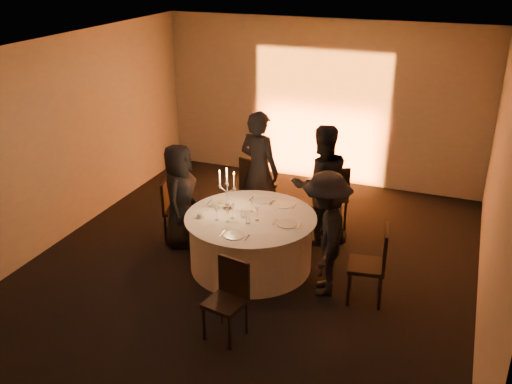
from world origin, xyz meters
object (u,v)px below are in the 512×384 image
(chair_back_left, at_px, (255,183))
(chair_right, at_px, (374,260))
(guest_right, at_px, (326,234))
(guest_left, at_px, (180,196))
(chair_left, at_px, (173,206))
(guest_back_left, at_px, (259,170))
(candelabra, at_px, (227,195))
(coffee_cup, at_px, (200,216))
(chair_back_right, at_px, (333,193))
(chair_front, at_px, (229,294))
(banquet_table, at_px, (251,241))
(guest_back_right, at_px, (321,185))

(chair_back_left, xyz_separation_m, chair_right, (2.27, -1.78, 0.00))
(guest_right, bearing_deg, chair_right, 78.12)
(chair_right, distance_m, guest_left, 2.99)
(chair_back_left, bearing_deg, guest_left, 80.45)
(chair_left, xyz_separation_m, guest_back_left, (1.08, 0.84, 0.42))
(candelabra, bearing_deg, coffee_cup, -123.08)
(chair_back_right, height_order, guest_back_left, guest_back_left)
(chair_back_left, xyz_separation_m, candelabra, (0.16, -1.45, 0.42))
(chair_front, distance_m, guest_left, 2.32)
(chair_back_left, height_order, candelabra, candelabra)
(chair_front, relative_size, guest_left, 0.59)
(chair_right, bearing_deg, banquet_table, -106.41)
(banquet_table, xyz_separation_m, guest_right, (1.11, -0.24, 0.44))
(guest_right, bearing_deg, guest_back_left, -147.72)
(guest_left, relative_size, guest_back_right, 0.86)
(chair_back_left, distance_m, chair_back_right, 1.30)
(guest_back_left, bearing_deg, chair_back_right, -146.98)
(candelabra, bearing_deg, banquet_table, -12.69)
(chair_back_left, relative_size, guest_left, 0.65)
(chair_left, relative_size, chair_front, 0.99)
(chair_left, relative_size, candelabra, 1.46)
(chair_front, relative_size, candelabra, 1.47)
(chair_left, bearing_deg, candelabra, -123.56)
(banquet_table, distance_m, guest_back_left, 1.40)
(chair_right, bearing_deg, coffee_cup, -97.39)
(chair_back_right, xyz_separation_m, guest_back_left, (-1.10, -0.34, 0.35))
(banquet_table, height_order, guest_back_right, guest_back_right)
(chair_front, distance_m, guest_back_right, 2.62)
(guest_right, xyz_separation_m, candelabra, (-1.49, 0.33, 0.17))
(chair_back_left, distance_m, chair_front, 3.15)
(chair_left, distance_m, chair_back_left, 1.45)
(guest_left, bearing_deg, candelabra, -111.03)
(guest_back_left, xyz_separation_m, coffee_cup, (-0.28, -1.52, -0.15))
(chair_back_right, relative_size, chair_right, 1.03)
(chair_left, xyz_separation_m, chair_back_left, (0.89, 1.15, 0.05))
(banquet_table, distance_m, candelabra, 0.72)
(guest_back_left, bearing_deg, coffee_cup, 95.53)
(guest_back_left, height_order, guest_back_right, guest_back_left)
(guest_right, bearing_deg, chair_left, -116.42)
(banquet_table, xyz_separation_m, chair_left, (-1.43, 0.39, 0.14))
(candelabra, bearing_deg, guest_right, -12.42)
(chair_back_right, bearing_deg, chair_front, 58.57)
(chair_front, height_order, candelabra, candelabra)
(banquet_table, relative_size, chair_right, 1.76)
(guest_back_left, bearing_deg, guest_back_right, -172.92)
(chair_left, distance_m, chair_front, 2.57)
(guest_left, distance_m, coffee_cup, 0.78)
(guest_back_left, relative_size, candelabra, 2.98)
(chair_right, bearing_deg, guest_back_left, -133.89)
(chair_back_right, height_order, guest_right, guest_right)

